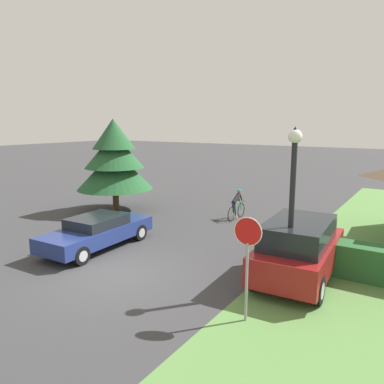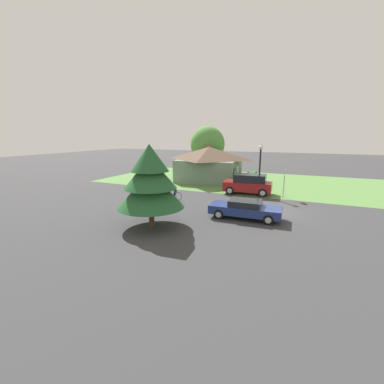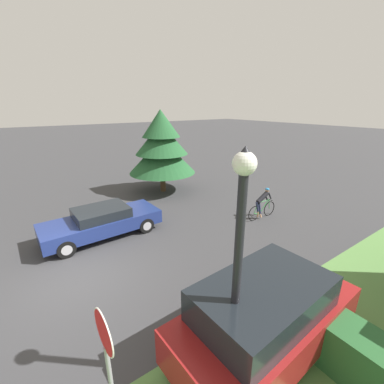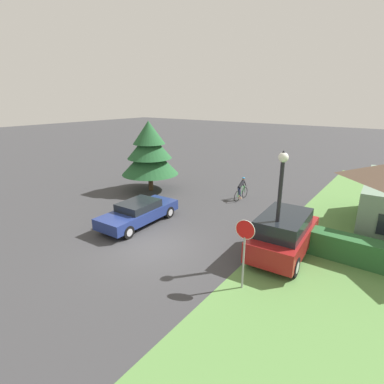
{
  "view_description": "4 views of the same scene",
  "coord_description": "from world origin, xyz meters",
  "px_view_note": "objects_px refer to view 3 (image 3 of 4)",
  "views": [
    {
      "loc": [
        8.36,
        -8.32,
        4.85
      ],
      "look_at": [
        -1.78,
        7.39,
        1.38
      ],
      "focal_mm": 35.0,
      "sensor_mm": 36.0,
      "label": 1
    },
    {
      "loc": [
        -19.22,
        -1.91,
        5.58
      ],
      "look_at": [
        -1.04,
        6.07,
        1.16
      ],
      "focal_mm": 24.0,
      "sensor_mm": 36.0,
      "label": 2
    },
    {
      "loc": [
        7.81,
        -0.94,
        5.33
      ],
      "look_at": [
        -1.66,
        5.61,
        1.39
      ],
      "focal_mm": 24.0,
      "sensor_mm": 36.0,
      "label": 3
    },
    {
      "loc": [
        8.87,
        -9.01,
        6.6
      ],
      "look_at": [
        -1.67,
        5.44,
        0.96
      ],
      "focal_mm": 28.0,
      "sensor_mm": 36.0,
      "label": 4
    }
  ],
  "objects_px": {
    "stop_sign": "(107,355)",
    "sedan_left_lane": "(102,222)",
    "cyclist": "(262,204)",
    "conifer_tall_near": "(162,146)",
    "parked_suv_right": "(266,317)",
    "street_lamp": "(239,247)"
  },
  "relations": [
    {
      "from": "stop_sign",
      "to": "sedan_left_lane",
      "type": "bearing_deg",
      "value": -18.03
    },
    {
      "from": "cyclist",
      "to": "conifer_tall_near",
      "type": "bearing_deg",
      "value": 107.53
    },
    {
      "from": "parked_suv_right",
      "to": "stop_sign",
      "type": "relative_size",
      "value": 1.72
    },
    {
      "from": "cyclist",
      "to": "stop_sign",
      "type": "relative_size",
      "value": 0.7
    },
    {
      "from": "cyclist",
      "to": "parked_suv_right",
      "type": "distance_m",
      "value": 7.49
    },
    {
      "from": "sedan_left_lane",
      "to": "stop_sign",
      "type": "xyz_separation_m",
      "value": [
        7.23,
        -1.91,
        1.21
      ]
    },
    {
      "from": "stop_sign",
      "to": "conifer_tall_near",
      "type": "relative_size",
      "value": 0.52
    },
    {
      "from": "stop_sign",
      "to": "parked_suv_right",
      "type": "bearing_deg",
      "value": -98.32
    },
    {
      "from": "parked_suv_right",
      "to": "street_lamp",
      "type": "xyz_separation_m",
      "value": [
        0.02,
        -0.99,
        2.08
      ]
    },
    {
      "from": "cyclist",
      "to": "stop_sign",
      "type": "distance_m",
      "value": 10.09
    },
    {
      "from": "sedan_left_lane",
      "to": "cyclist",
      "type": "height_order",
      "value": "cyclist"
    },
    {
      "from": "sedan_left_lane",
      "to": "parked_suv_right",
      "type": "distance_m",
      "value": 7.64
    },
    {
      "from": "street_lamp",
      "to": "parked_suv_right",
      "type": "bearing_deg",
      "value": 91.18
    },
    {
      "from": "parked_suv_right",
      "to": "cyclist",
      "type": "bearing_deg",
      "value": 37.79
    },
    {
      "from": "street_lamp",
      "to": "conifer_tall_near",
      "type": "xyz_separation_m",
      "value": [
        -11.41,
        4.65,
        -0.17
      ]
    },
    {
      "from": "cyclist",
      "to": "stop_sign",
      "type": "bearing_deg",
      "value": -151.9
    },
    {
      "from": "sedan_left_lane",
      "to": "street_lamp",
      "type": "bearing_deg",
      "value": -89.46
    },
    {
      "from": "cyclist",
      "to": "conifer_tall_near",
      "type": "distance_m",
      "value": 7.1
    },
    {
      "from": "cyclist",
      "to": "stop_sign",
      "type": "height_order",
      "value": "stop_sign"
    },
    {
      "from": "cyclist",
      "to": "conifer_tall_near",
      "type": "relative_size",
      "value": 0.36
    },
    {
      "from": "sedan_left_lane",
      "to": "parked_suv_right",
      "type": "xyz_separation_m",
      "value": [
        7.52,
        1.34,
        0.31
      ]
    },
    {
      "from": "sedan_left_lane",
      "to": "stop_sign",
      "type": "height_order",
      "value": "stop_sign"
    }
  ]
}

